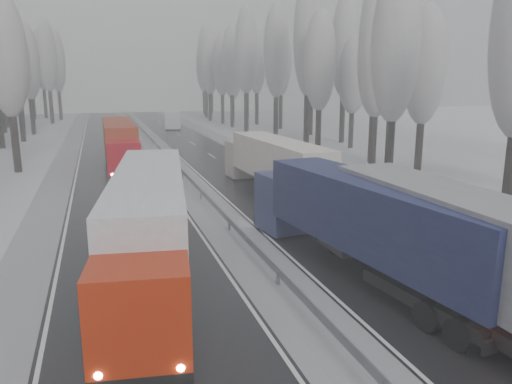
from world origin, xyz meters
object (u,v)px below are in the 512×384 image
truck_grey_tarp (447,240)px  truck_red_red (120,142)px  truck_cream_box (273,162)px  truck_blue_box (360,218)px  box_truck_distant (172,119)px  truck_red_white (149,222)px

truck_grey_tarp → truck_red_red: size_ratio=1.01×
truck_cream_box → truck_red_red: (-10.24, 14.65, 0.16)m
truck_blue_box → box_truck_distant: bearing=80.8°
box_truck_distant → truck_red_white: size_ratio=0.49×
truck_blue_box → truck_red_white: 8.93m
truck_blue_box → box_truck_distant: size_ratio=1.95×
truck_red_white → truck_red_red: bearing=97.5°
truck_cream_box → box_truck_distant: (0.40, 54.06, -0.82)m
truck_blue_box → truck_cream_box: size_ratio=1.04×
truck_grey_tarp → truck_red_white: size_ratio=0.99×
truck_cream_box → box_truck_distant: bearing=86.5°
truck_grey_tarp → truck_red_white: (-10.15, 5.52, 0.02)m
box_truck_distant → truck_cream_box: bearing=-82.8°
box_truck_distant → truck_red_red: truck_red_red is taller
box_truck_distant → truck_red_red: 40.84m
truck_blue_box → truck_red_red: 31.68m
truck_red_white → truck_red_red: size_ratio=1.03×
truck_blue_box → truck_red_red: (-8.65, 30.48, 0.08)m
truck_cream_box → truck_red_red: 17.88m
truck_grey_tarp → truck_cream_box: 19.78m
truck_grey_tarp → truck_red_red: (-10.01, 34.43, -0.03)m
box_truck_distant → truck_red_white: bearing=-91.3°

